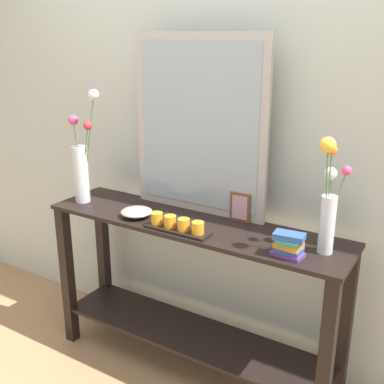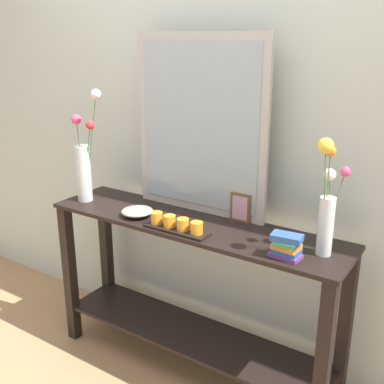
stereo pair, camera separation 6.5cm
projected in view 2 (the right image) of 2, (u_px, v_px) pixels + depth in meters
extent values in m
cube|color=#A87F56|center=(192.00, 368.00, 2.51)|extent=(7.00, 6.00, 0.02)
cube|color=beige|center=(226.00, 105.00, 2.32)|extent=(6.40, 0.08, 2.70)
cube|color=black|center=(192.00, 224.00, 2.24)|extent=(1.52, 0.37, 0.02)
cube|color=black|center=(192.00, 335.00, 2.44)|extent=(1.46, 0.33, 0.02)
cube|color=black|center=(70.00, 274.00, 2.64)|extent=(0.06, 0.06, 0.81)
cube|color=black|center=(322.00, 370.00, 1.88)|extent=(0.06, 0.06, 0.81)
cube|color=black|center=(107.00, 255.00, 2.87)|extent=(0.06, 0.06, 0.81)
cube|color=black|center=(344.00, 333.00, 2.11)|extent=(0.06, 0.06, 0.81)
cube|color=#B7B2AD|center=(200.00, 126.00, 2.26)|extent=(0.72, 0.03, 0.87)
cube|color=#9EADB7|center=(198.00, 127.00, 2.25)|extent=(0.64, 0.00, 0.79)
cylinder|color=silver|center=(84.00, 173.00, 2.50)|extent=(0.08, 0.08, 0.30)
cylinder|color=#4C753D|center=(81.00, 159.00, 2.49)|extent=(0.04, 0.01, 0.42)
sphere|color=#EA4275|center=(76.00, 120.00, 2.43)|extent=(0.05, 0.05, 0.05)
cylinder|color=#4C753D|center=(87.00, 162.00, 2.46)|extent=(0.09, 0.01, 0.40)
sphere|color=red|center=(90.00, 125.00, 2.38)|extent=(0.05, 0.05, 0.05)
cylinder|color=#4C753D|center=(91.00, 147.00, 2.44)|extent=(0.12, 0.01, 0.55)
sphere|color=silver|center=(96.00, 94.00, 2.32)|extent=(0.05, 0.05, 0.05)
cylinder|color=silver|center=(326.00, 226.00, 1.87)|extent=(0.06, 0.06, 0.24)
cylinder|color=#4C753D|center=(333.00, 211.00, 1.87)|extent=(0.06, 0.06, 0.32)
sphere|color=#EA4275|center=(346.00, 172.00, 1.83)|extent=(0.04, 0.04, 0.04)
cylinder|color=#4C753D|center=(326.00, 202.00, 1.85)|extent=(0.02, 0.02, 0.41)
sphere|color=orange|center=(331.00, 151.00, 1.80)|extent=(0.04, 0.04, 0.04)
cylinder|color=#4C753D|center=(328.00, 213.00, 1.88)|extent=(0.03, 0.03, 0.31)
sphere|color=silver|center=(330.00, 175.00, 1.85)|extent=(0.05, 0.05, 0.05)
cylinder|color=#4C753D|center=(324.00, 200.00, 1.82)|extent=(0.01, 0.09, 0.44)
sphere|color=yellow|center=(326.00, 146.00, 1.72)|extent=(0.06, 0.06, 0.06)
cube|color=black|center=(176.00, 230.00, 2.14)|extent=(0.32, 0.09, 0.01)
cylinder|color=orange|center=(157.00, 218.00, 2.19)|extent=(0.06, 0.06, 0.05)
cylinder|color=orange|center=(170.00, 221.00, 2.15)|extent=(0.06, 0.06, 0.05)
cylinder|color=orange|center=(183.00, 224.00, 2.11)|extent=(0.06, 0.06, 0.05)
cylinder|color=orange|center=(197.00, 228.00, 2.07)|extent=(0.06, 0.06, 0.05)
cube|color=brown|center=(240.00, 208.00, 2.23)|extent=(0.10, 0.01, 0.14)
cube|color=#C495A9|center=(240.00, 208.00, 2.22)|extent=(0.08, 0.00, 0.12)
cylinder|color=#9E9389|center=(137.00, 215.00, 2.32)|extent=(0.06, 0.06, 0.01)
ellipsoid|color=#9E9389|center=(137.00, 211.00, 2.31)|extent=(0.16, 0.16, 0.04)
cube|color=#663884|center=(285.00, 255.00, 1.88)|extent=(0.13, 0.09, 0.02)
cube|color=#2D519E|center=(287.00, 251.00, 1.88)|extent=(0.11, 0.08, 0.02)
cube|color=orange|center=(286.00, 246.00, 1.87)|extent=(0.11, 0.09, 0.02)
cube|color=#388E56|center=(287.00, 242.00, 1.86)|extent=(0.10, 0.09, 0.02)
cube|color=#2D519E|center=(287.00, 238.00, 1.85)|extent=(0.13, 0.08, 0.03)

